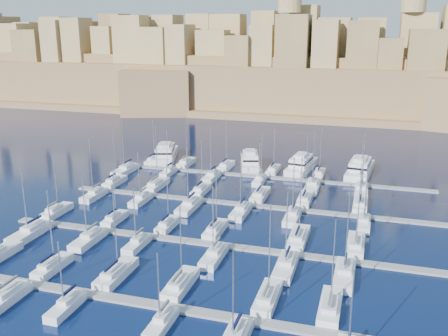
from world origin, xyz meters
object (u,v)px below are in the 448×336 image
(sailboat_2, at_px, (116,274))
(motor_yacht_c, at_px, (301,164))
(motor_yacht_a, at_px, (166,153))
(motor_yacht_d, at_px, (360,168))
(sailboat_4, at_px, (267,298))
(motor_yacht_b, at_px, (250,161))

(sailboat_2, height_order, motor_yacht_c, sailboat_2)
(motor_yacht_a, distance_m, motor_yacht_d, 56.57)
(sailboat_2, distance_m, sailboat_4, 24.48)
(sailboat_4, bearing_deg, sailboat_2, 179.33)
(motor_yacht_b, distance_m, motor_yacht_c, 14.49)
(motor_yacht_b, bearing_deg, sailboat_4, -74.12)
(sailboat_2, height_order, motor_yacht_a, sailboat_2)
(motor_yacht_a, relative_size, motor_yacht_b, 1.15)
(sailboat_4, distance_m, motor_yacht_b, 72.52)
(motor_yacht_b, height_order, motor_yacht_d, same)
(sailboat_4, xyz_separation_m, motor_yacht_d, (10.25, 70.95, 0.97))
(motor_yacht_c, bearing_deg, sailboat_2, -105.31)
(motor_yacht_a, relative_size, motor_yacht_d, 1.02)
(motor_yacht_b, relative_size, motor_yacht_c, 0.96)
(sailboat_4, xyz_separation_m, motor_yacht_a, (-46.31, 70.95, 0.97))
(motor_yacht_b, distance_m, motor_yacht_d, 30.12)
(motor_yacht_c, xyz_separation_m, motor_yacht_d, (15.61, 0.82, 0.00))
(sailboat_4, distance_m, motor_yacht_d, 71.69)
(motor_yacht_a, xyz_separation_m, motor_yacht_c, (40.95, -0.81, 0.00))
(motor_yacht_a, height_order, motor_yacht_b, same)
(motor_yacht_a, xyz_separation_m, motor_yacht_b, (26.47, -1.21, 0.00))
(sailboat_4, bearing_deg, motor_yacht_b, 105.88)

